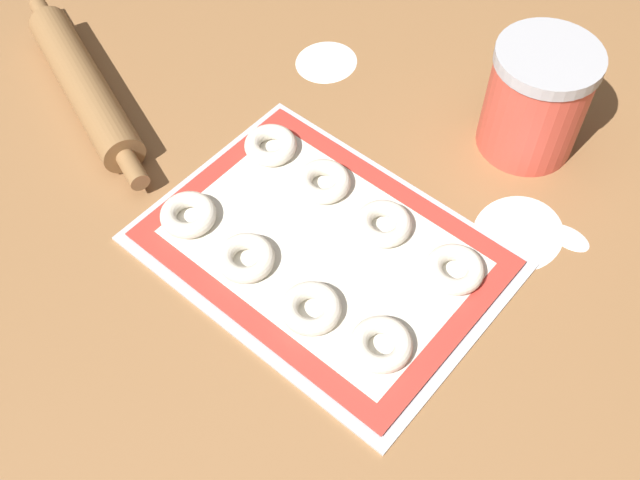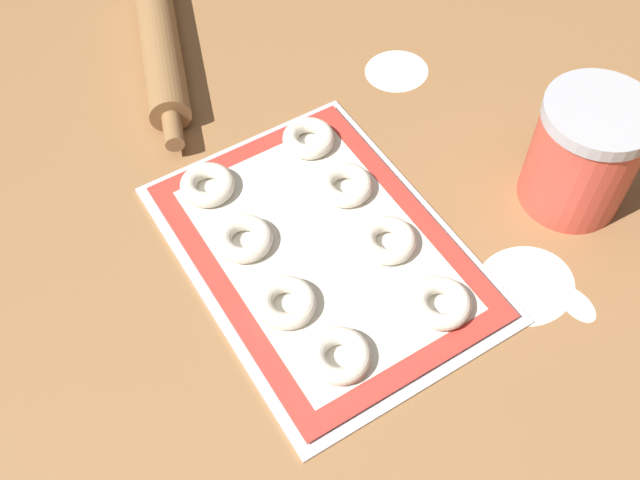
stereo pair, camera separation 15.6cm
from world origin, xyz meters
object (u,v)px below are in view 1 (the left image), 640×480
(bagel_back_mid_left, at_px, (323,182))
(rolling_pin, at_px, (84,85))
(bagel_front_mid_right, at_px, (311,308))
(bagel_front_far_left, at_px, (188,215))
(bagel_back_far_left, at_px, (271,145))
(bagel_front_far_right, at_px, (381,344))
(bagel_front_mid_left, at_px, (246,258))
(bagel_back_far_right, at_px, (454,269))
(baking_tray, at_px, (320,248))
(flour_canister, at_px, (536,100))
(bagel_back_mid_right, at_px, (383,224))

(bagel_back_mid_left, distance_m, rolling_pin, 0.36)
(bagel_front_mid_right, bearing_deg, bagel_front_far_left, 179.24)
(bagel_front_mid_right, height_order, bagel_back_far_left, same)
(bagel_front_far_right, distance_m, bagel_back_far_left, 0.31)
(bagel_front_mid_left, relative_size, bagel_front_mid_right, 1.00)
(bagel_back_far_left, relative_size, bagel_back_far_right, 1.00)
(baking_tray, distance_m, bagel_front_mid_left, 0.09)
(bagel_front_mid_right, xyz_separation_m, flour_canister, (0.04, 0.38, 0.05))
(bagel_front_far_right, bearing_deg, baking_tray, 155.88)
(bagel_front_far_left, xyz_separation_m, bagel_back_mid_left, (0.09, 0.14, 0.00))
(baking_tray, xyz_separation_m, bagel_back_far_left, (-0.14, 0.07, 0.02))
(baking_tray, distance_m, bagel_front_far_right, 0.15)
(bagel_front_far_right, xyz_separation_m, flour_canister, (-0.05, 0.37, 0.05))
(bagel_front_mid_left, relative_size, rolling_pin, 0.17)
(bagel_front_mid_right, height_order, rolling_pin, rolling_pin)
(bagel_front_far_left, bearing_deg, bagel_back_far_right, 26.30)
(rolling_pin, bearing_deg, bagel_back_mid_right, 10.16)
(baking_tray, xyz_separation_m, bagel_front_mid_left, (-0.05, -0.07, 0.02))
(bagel_front_mid_left, relative_size, bagel_back_mid_right, 1.00)
(bagel_back_far_left, distance_m, flour_canister, 0.34)
(bagel_front_mid_right, distance_m, rolling_pin, 0.46)
(bagel_back_far_left, relative_size, rolling_pin, 0.17)
(bagel_back_far_left, height_order, bagel_back_far_right, same)
(bagel_back_far_right, bearing_deg, bagel_front_far_left, -153.70)
(bagel_front_far_left, relative_size, bagel_back_mid_left, 1.00)
(bagel_front_mid_right, bearing_deg, flour_canister, 84.18)
(bagel_front_mid_left, bearing_deg, bagel_back_far_right, 36.65)
(bagel_back_far_right, distance_m, rolling_pin, 0.56)
(bagel_front_far_right, relative_size, rolling_pin, 0.17)
(bagel_front_mid_left, relative_size, bagel_back_mid_left, 1.00)
(bagel_back_mid_left, height_order, flour_canister, flour_canister)
(bagel_front_mid_right, distance_m, bagel_back_mid_right, 0.14)
(bagel_front_far_left, distance_m, bagel_back_mid_right, 0.23)
(baking_tray, bearing_deg, bagel_front_far_right, -24.12)
(bagel_front_far_right, bearing_deg, flour_canister, 97.14)
(bagel_back_mid_left, relative_size, flour_canister, 0.45)
(bagel_front_far_left, bearing_deg, flour_canister, 58.37)
(bagel_front_far_left, distance_m, bagel_front_mid_right, 0.20)
(bagel_front_far_left, height_order, bagel_front_mid_left, same)
(bagel_front_mid_right, relative_size, rolling_pin, 0.17)
(bagel_back_mid_right, bearing_deg, rolling_pin, -169.84)
(flour_canister, bearing_deg, rolling_pin, -147.21)
(bagel_front_far_left, height_order, bagel_front_far_right, same)
(bagel_front_far_left, bearing_deg, bagel_back_far_left, 90.43)
(bagel_front_mid_left, relative_size, bagel_back_far_left, 1.00)
(bagel_front_mid_right, relative_size, bagel_back_far_left, 1.00)
(baking_tray, distance_m, bagel_back_far_left, 0.16)
(baking_tray, relative_size, bagel_back_mid_left, 6.04)
(bagel_back_far_left, distance_m, rolling_pin, 0.28)
(baking_tray, xyz_separation_m, bagel_back_mid_right, (0.04, 0.07, 0.02))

